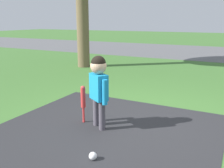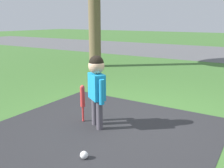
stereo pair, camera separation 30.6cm
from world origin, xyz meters
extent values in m
plane|color=#3D6B2D|center=(0.00, 0.00, 0.00)|extent=(60.00, 60.00, 0.00)
cylinder|color=#4C4751|center=(-0.63, -0.29, 0.21)|extent=(0.09, 0.09, 0.42)
cylinder|color=#4C4751|center=(-0.48, -0.39, 0.21)|extent=(0.09, 0.09, 0.42)
cube|color=#198CC6|center=(-0.56, -0.34, 0.61)|extent=(0.32, 0.29, 0.36)
cylinder|color=#198CC6|center=(-0.70, -0.25, 0.57)|extent=(0.07, 0.07, 0.34)
cylinder|color=#198CC6|center=(-0.41, -0.44, 0.57)|extent=(0.07, 0.07, 0.34)
sphere|color=#D8AD8C|center=(-0.56, -0.34, 0.90)|extent=(0.22, 0.22, 0.22)
sphere|color=black|center=(-0.56, -0.34, 0.94)|extent=(0.20, 0.20, 0.20)
sphere|color=red|center=(-0.86, -0.29, 0.02)|extent=(0.04, 0.04, 0.04)
cylinder|color=red|center=(-0.86, -0.29, 0.12)|extent=(0.03, 0.03, 0.24)
cylinder|color=red|center=(-0.86, -0.29, 0.39)|extent=(0.07, 0.07, 0.30)
sphere|color=red|center=(-0.86, -0.29, 0.54)|extent=(0.07, 0.07, 0.07)
sphere|color=white|center=(-0.18, -1.12, 0.05)|extent=(0.09, 0.09, 0.09)
cylinder|color=brown|center=(-3.46, 3.63, 1.76)|extent=(0.39, 0.39, 3.53)
camera|label=1|loc=(1.14, -3.21, 1.50)|focal=40.00mm
camera|label=2|loc=(1.41, -3.06, 1.50)|focal=40.00mm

